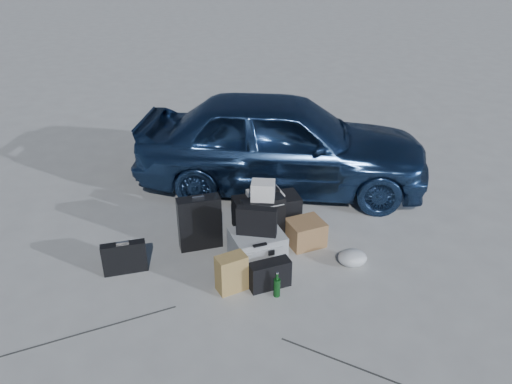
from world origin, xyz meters
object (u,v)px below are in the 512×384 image
at_px(pelican_case, 257,249).
at_px(briefcase, 124,258).
at_px(duffel_bag, 267,212).
at_px(suitcase_right, 263,221).
at_px(suitcase_left, 200,223).
at_px(green_bottle, 277,285).
at_px(cardboard_box, 305,233).
at_px(car, 282,142).

distance_m(pelican_case, briefcase, 1.33).
bearing_deg(duffel_bag, pelican_case, -113.91).
bearing_deg(suitcase_right, duffel_bag, 60.69).
bearing_deg(briefcase, pelican_case, -9.52).
distance_m(suitcase_left, green_bottle, 1.17).
xyz_separation_m(briefcase, duffel_bag, (1.53, 0.71, 0.02)).
relative_size(pelican_case, duffel_bag, 0.68).
bearing_deg(briefcase, cardboard_box, 0.11).
height_order(suitcase_left, duffel_bag, suitcase_left).
bearing_deg(pelican_case, suitcase_left, 131.45).
bearing_deg(suitcase_right, cardboard_box, -23.85).
bearing_deg(cardboard_box, pelican_case, -150.93).
relative_size(duffel_bag, cardboard_box, 2.02).
bearing_deg(briefcase, suitcase_right, 5.57).
xyz_separation_m(suitcase_right, duffel_bag, (0.09, 0.34, -0.09)).
xyz_separation_m(pelican_case, suitcase_right, (0.11, 0.39, 0.09)).
relative_size(briefcase, duffel_bag, 0.57).
xyz_separation_m(suitcase_left, cardboard_box, (1.14, -0.08, -0.16)).
distance_m(briefcase, suitcase_right, 1.49).
height_order(briefcase, duffel_bag, duffel_bag).
height_order(car, cardboard_box, car).
xyz_separation_m(pelican_case, briefcase, (-1.33, 0.02, -0.02)).
height_order(suitcase_right, green_bottle, suitcase_right).
height_order(suitcase_left, cardboard_box, suitcase_left).
distance_m(briefcase, duffel_bag, 1.68).
distance_m(briefcase, suitcase_left, 0.86).
relative_size(car, green_bottle, 14.46).
height_order(pelican_case, green_bottle, pelican_case).
xyz_separation_m(pelican_case, green_bottle, (0.12, -0.53, -0.06)).
height_order(briefcase, green_bottle, briefcase).
relative_size(cardboard_box, green_bottle, 1.45).
height_order(duffel_bag, cardboard_box, duffel_bag).
bearing_deg(green_bottle, pelican_case, 103.19).
relative_size(briefcase, suitcase_right, 0.79).
bearing_deg(pelican_case, cardboard_box, 15.12).
xyz_separation_m(car, pelican_case, (-0.53, -1.75, -0.45)).
relative_size(briefcase, cardboard_box, 1.16).
height_order(cardboard_box, green_bottle, cardboard_box).
bearing_deg(pelican_case, briefcase, 165.37).
bearing_deg(car, green_bottle, -177.48).
xyz_separation_m(duffel_bag, green_bottle, (-0.07, -1.25, -0.06)).
bearing_deg(briefcase, suitcase_left, 17.79).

